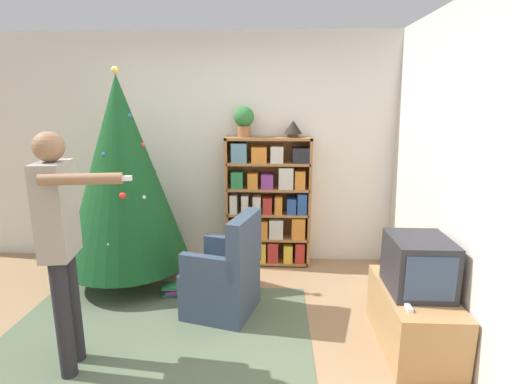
# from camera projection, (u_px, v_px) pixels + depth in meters

# --- Properties ---
(ground_plane) EXTENTS (14.00, 14.00, 0.00)m
(ground_plane) POSITION_uv_depth(u_px,v_px,m) (198.00, 349.00, 3.06)
(ground_plane) COLOR #9E7A56
(wall_back) EXTENTS (8.00, 0.10, 2.60)m
(wall_back) POSITION_uv_depth(u_px,v_px,m) (225.00, 150.00, 4.61)
(wall_back) COLOR silver
(wall_back) RESTS_ON ground_plane
(wall_right) EXTENTS (0.10, 8.00, 2.60)m
(wall_right) POSITION_uv_depth(u_px,v_px,m) (482.00, 186.00, 2.68)
(wall_right) COLOR silver
(wall_right) RESTS_ON ground_plane
(area_rug) EXTENTS (2.50, 1.75, 0.01)m
(area_rug) POSITION_uv_depth(u_px,v_px,m) (156.00, 335.00, 3.23)
(area_rug) COLOR #56664C
(area_rug) RESTS_ON ground_plane
(bookshelf) EXTENTS (0.95, 0.26, 1.47)m
(bookshelf) POSITION_uv_depth(u_px,v_px,m) (268.00, 205.00, 4.52)
(bookshelf) COLOR #A8703D
(bookshelf) RESTS_ON ground_plane
(tv_stand) EXTENTS (0.49, 0.93, 0.46)m
(tv_stand) POSITION_uv_depth(u_px,v_px,m) (413.00, 318.00, 3.07)
(tv_stand) COLOR tan
(tv_stand) RESTS_ON ground_plane
(television) EXTENTS (0.43, 0.50, 0.41)m
(television) POSITION_uv_depth(u_px,v_px,m) (418.00, 265.00, 2.97)
(television) COLOR #28282D
(television) RESTS_ON tv_stand
(game_remote) EXTENTS (0.04, 0.12, 0.02)m
(game_remote) POSITION_uv_depth(u_px,v_px,m) (408.00, 307.00, 2.75)
(game_remote) COLOR white
(game_remote) RESTS_ON tv_stand
(christmas_tree) EXTENTS (1.25, 1.25, 2.17)m
(christmas_tree) POSITION_uv_depth(u_px,v_px,m) (123.00, 173.00, 3.96)
(christmas_tree) COLOR #4C3323
(christmas_tree) RESTS_ON ground_plane
(armchair) EXTENTS (0.70, 0.69, 0.92)m
(armchair) POSITION_uv_depth(u_px,v_px,m) (225.00, 279.00, 3.52)
(armchair) COLOR #334256
(armchair) RESTS_ON ground_plane
(standing_person) EXTENTS (0.68, 0.46, 1.67)m
(standing_person) POSITION_uv_depth(u_px,v_px,m) (60.00, 235.00, 2.63)
(standing_person) COLOR #232328
(standing_person) RESTS_ON ground_plane
(potted_plant) EXTENTS (0.22, 0.22, 0.33)m
(potted_plant) POSITION_uv_depth(u_px,v_px,m) (244.00, 119.00, 4.32)
(potted_plant) COLOR #935B38
(potted_plant) RESTS_ON bookshelf
(table_lamp) EXTENTS (0.20, 0.20, 0.18)m
(table_lamp) POSITION_uv_depth(u_px,v_px,m) (293.00, 128.00, 4.32)
(table_lamp) COLOR #473828
(table_lamp) RESTS_ON bookshelf
(book_pile_near_tree) EXTENTS (0.25, 0.19, 0.11)m
(book_pile_near_tree) POSITION_uv_depth(u_px,v_px,m) (173.00, 289.00, 3.90)
(book_pile_near_tree) COLOR #2D7A42
(book_pile_near_tree) RESTS_ON ground_plane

